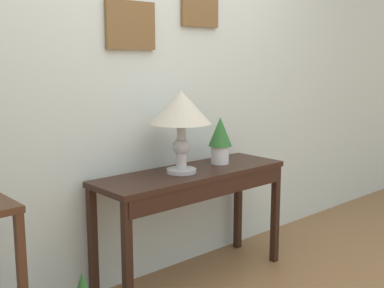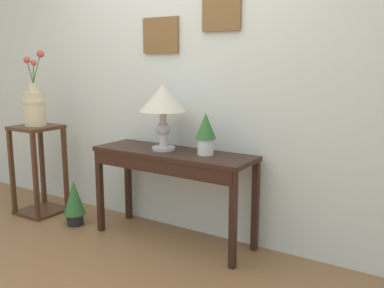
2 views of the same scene
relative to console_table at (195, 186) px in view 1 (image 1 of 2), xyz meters
The scene contains 4 objects.
back_wall_with_art 0.84m from the console_table, 101.79° to the left, with size 9.00×0.13×2.80m.
console_table is the anchor object (origin of this frame).
table_lamp 0.48m from the console_table, 164.50° to the left, with size 0.37×0.37×0.50m.
potted_plant_on_console 0.39m from the console_table, 11.04° to the left, with size 0.16×0.16×0.31m.
Camera 1 is at (-1.93, -1.10, 1.41)m, focal length 45.74 mm.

